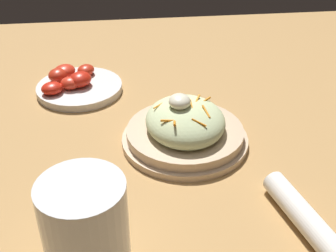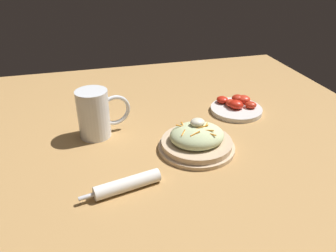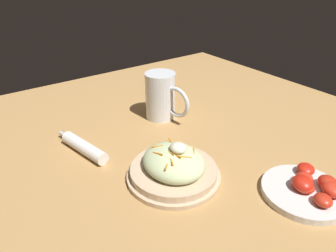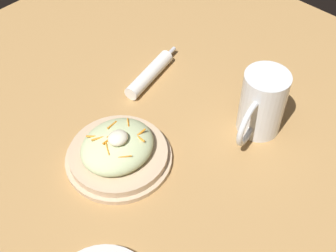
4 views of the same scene
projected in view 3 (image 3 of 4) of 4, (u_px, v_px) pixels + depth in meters
name	position (u px, v px, depth m)	size (l,w,h in m)	color
ground_plane	(180.00, 158.00, 0.78)	(1.43, 1.43, 0.00)	#B2844C
salad_plate	(174.00, 167.00, 0.69)	(0.22, 0.22, 0.09)	#D1B28E
beer_mug	(161.00, 98.00, 0.95)	(0.16, 0.09, 0.15)	white
napkin_roll	(84.00, 147.00, 0.79)	(0.20, 0.07, 0.03)	white
tomato_plate	(308.00, 189.00, 0.65)	(0.18, 0.18, 0.05)	silver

